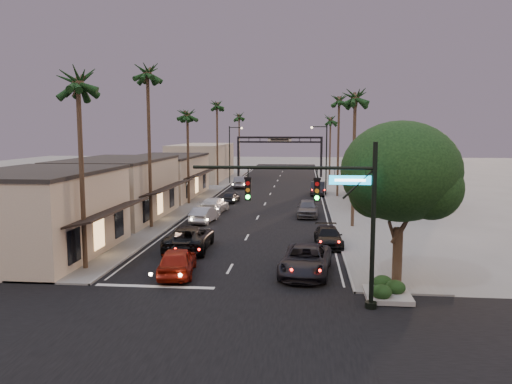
% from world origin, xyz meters
% --- Properties ---
extents(ground, '(200.00, 200.00, 0.00)m').
position_xyz_m(ground, '(0.00, 40.00, 0.00)').
color(ground, slate).
rests_on(ground, ground).
extents(road, '(14.00, 120.00, 0.02)m').
position_xyz_m(road, '(0.00, 45.00, 0.00)').
color(road, black).
rests_on(road, ground).
extents(cross_street, '(80.00, 12.00, 0.02)m').
position_xyz_m(cross_street, '(0.00, 0.00, 0.00)').
color(cross_street, black).
rests_on(cross_street, ground).
extents(sidewalk_left, '(5.00, 92.00, 0.12)m').
position_xyz_m(sidewalk_left, '(-9.50, 52.00, 0.06)').
color(sidewalk_left, slate).
rests_on(sidewalk_left, ground).
extents(sidewalk_right, '(5.00, 92.00, 0.12)m').
position_xyz_m(sidewalk_right, '(9.50, 52.00, 0.06)').
color(sidewalk_right, slate).
rests_on(sidewalk_right, ground).
extents(storefront_near, '(8.00, 12.00, 5.50)m').
position_xyz_m(storefront_near, '(-13.00, 12.00, 2.75)').
color(storefront_near, tan).
rests_on(storefront_near, ground).
extents(storefront_mid, '(8.00, 14.00, 5.50)m').
position_xyz_m(storefront_mid, '(-13.00, 26.00, 2.75)').
color(storefront_mid, '#A49A83').
rests_on(storefront_mid, ground).
extents(storefront_far, '(8.00, 16.00, 5.00)m').
position_xyz_m(storefront_far, '(-13.00, 42.00, 2.50)').
color(storefront_far, tan).
rests_on(storefront_far, ground).
extents(storefront_dist, '(8.00, 20.00, 6.00)m').
position_xyz_m(storefront_dist, '(-13.00, 65.00, 3.00)').
color(storefront_dist, '#A49A83').
rests_on(storefront_dist, ground).
extents(building_right, '(8.00, 18.00, 5.00)m').
position_xyz_m(building_right, '(14.00, 40.00, 2.50)').
color(building_right, '#A49A83').
rests_on(building_right, ground).
extents(traffic_signal, '(8.51, 0.22, 7.80)m').
position_xyz_m(traffic_signal, '(5.69, 4.00, 5.08)').
color(traffic_signal, black).
rests_on(traffic_signal, ground).
extents(corner_tree, '(6.20, 6.20, 8.80)m').
position_xyz_m(corner_tree, '(9.48, 7.45, 5.98)').
color(corner_tree, '#38281C').
rests_on(corner_tree, ground).
extents(planter, '(2.20, 2.60, 0.24)m').
position_xyz_m(planter, '(8.60, 5.50, 0.00)').
color(planter, gray).
rests_on(planter, ground).
extents(arch, '(15.20, 0.40, 7.27)m').
position_xyz_m(arch, '(0.00, 70.00, 5.53)').
color(arch, black).
rests_on(arch, ground).
extents(streetlight_right, '(2.13, 0.30, 9.00)m').
position_xyz_m(streetlight_right, '(6.92, 45.00, 5.33)').
color(streetlight_right, black).
rests_on(streetlight_right, ground).
extents(streetlight_left, '(2.13, 0.30, 9.00)m').
position_xyz_m(streetlight_left, '(-6.92, 58.00, 5.33)').
color(streetlight_left, black).
rests_on(streetlight_left, ground).
extents(palm_la, '(3.20, 3.20, 13.20)m').
position_xyz_m(palm_la, '(-8.60, 9.00, 11.44)').
color(palm_la, '#38281C').
rests_on(palm_la, ground).
extents(palm_lb, '(3.20, 3.20, 15.20)m').
position_xyz_m(palm_lb, '(-8.60, 22.00, 13.39)').
color(palm_lb, '#38281C').
rests_on(palm_lb, ground).
extents(palm_lc, '(3.20, 3.20, 12.20)m').
position_xyz_m(palm_lc, '(-8.60, 36.00, 10.47)').
color(palm_lc, '#38281C').
rests_on(palm_lc, ground).
extents(palm_ld, '(3.20, 3.20, 14.20)m').
position_xyz_m(palm_ld, '(-8.60, 55.00, 12.42)').
color(palm_ld, '#38281C').
rests_on(palm_ld, ground).
extents(palm_ra, '(3.20, 3.20, 13.20)m').
position_xyz_m(palm_ra, '(8.60, 24.00, 11.44)').
color(palm_ra, '#38281C').
rests_on(palm_ra, ground).
extents(palm_rb, '(3.20, 3.20, 14.20)m').
position_xyz_m(palm_rb, '(8.60, 44.00, 12.42)').
color(palm_rb, '#38281C').
rests_on(palm_rb, ground).
extents(palm_rc, '(3.20, 3.20, 12.20)m').
position_xyz_m(palm_rc, '(8.60, 64.00, 10.47)').
color(palm_rc, '#38281C').
rests_on(palm_rc, ground).
extents(palm_far, '(3.20, 3.20, 13.20)m').
position_xyz_m(palm_far, '(-8.30, 78.00, 11.44)').
color(palm_far, '#38281C').
rests_on(palm_far, ground).
extents(oncoming_red, '(2.56, 5.06, 1.65)m').
position_xyz_m(oncoming_red, '(-2.83, 8.43, 0.83)').
color(oncoming_red, maroon).
rests_on(oncoming_red, ground).
extents(oncoming_pickup, '(3.10, 6.30, 1.72)m').
position_xyz_m(oncoming_pickup, '(-3.53, 14.57, 0.86)').
color(oncoming_pickup, black).
rests_on(oncoming_pickup, ground).
extents(oncoming_silver, '(2.04, 4.61, 1.47)m').
position_xyz_m(oncoming_silver, '(-4.59, 24.99, 0.73)').
color(oncoming_silver, gray).
rests_on(oncoming_silver, ground).
extents(oncoming_white, '(2.63, 5.55, 1.56)m').
position_xyz_m(oncoming_white, '(-4.70, 30.49, 0.78)').
color(oncoming_white, silver).
rests_on(oncoming_white, ground).
extents(oncoming_dgrey, '(1.95, 4.04, 1.33)m').
position_xyz_m(oncoming_dgrey, '(-4.05, 37.77, 0.67)').
color(oncoming_dgrey, black).
rests_on(oncoming_dgrey, ground).
extents(oncoming_grey_far, '(2.06, 5.20, 1.68)m').
position_xyz_m(oncoming_grey_far, '(-4.81, 52.82, 0.84)').
color(oncoming_grey_far, '#58575D').
rests_on(oncoming_grey_far, ground).
extents(curbside_near, '(3.34, 6.16, 1.64)m').
position_xyz_m(curbside_near, '(4.54, 9.37, 0.82)').
color(curbside_near, black).
rests_on(curbside_near, ground).
extents(curbside_black, '(2.10, 4.77, 1.36)m').
position_xyz_m(curbside_black, '(6.20, 16.68, 0.68)').
color(curbside_black, black).
rests_on(curbside_black, ground).
extents(curbside_grey, '(2.06, 4.94, 1.67)m').
position_xyz_m(curbside_grey, '(4.77, 29.01, 0.84)').
color(curbside_grey, '#494A4E').
rests_on(curbside_grey, ground).
extents(curbside_far, '(2.06, 5.20, 1.69)m').
position_xyz_m(curbside_far, '(6.20, 45.80, 0.84)').
color(curbside_far, black).
rests_on(curbside_far, ground).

